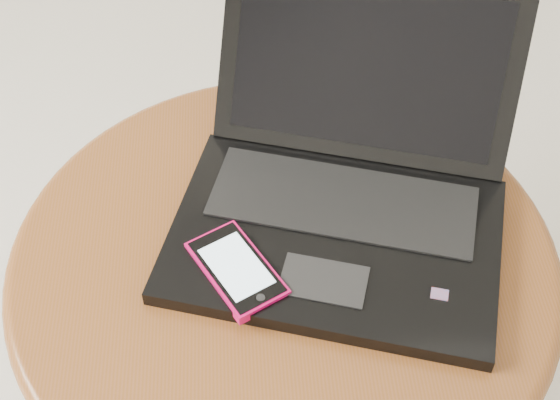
{
  "coord_description": "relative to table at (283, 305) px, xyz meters",
  "views": [
    {
      "loc": [
        -0.16,
        -0.56,
        1.27
      ],
      "look_at": [
        -0.12,
        0.07,
        0.59
      ],
      "focal_mm": 51.78,
      "sensor_mm": 36.0,
      "label": 1
    }
  ],
  "objects": [
    {
      "name": "laptop",
      "position": [
        0.08,
        0.06,
        0.15
      ],
      "size": [
        0.48,
        0.48,
        0.23
      ],
      "color": "black",
      "rests_on": "table"
    },
    {
      "name": "phone_pink",
      "position": [
        -0.06,
        -0.04,
        0.13
      ],
      "size": [
        0.12,
        0.14,
        0.02
      ],
      "color": "#D00853",
      "rests_on": "phone_black"
    },
    {
      "name": "phone_black",
      "position": [
        -0.07,
        -0.01,
        0.12
      ],
      "size": [
        0.11,
        0.14,
        0.01
      ],
      "color": "black",
      "rests_on": "table"
    },
    {
      "name": "table",
      "position": [
        0.0,
        0.0,
        0.0
      ],
      "size": [
        0.66,
        0.66,
        0.53
      ],
      "color": "#542818",
      "rests_on": "ground"
    }
  ]
}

